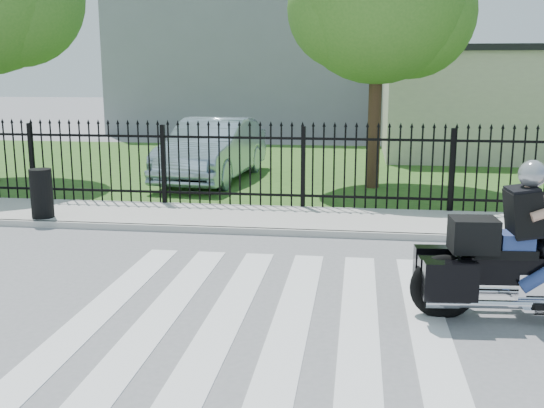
# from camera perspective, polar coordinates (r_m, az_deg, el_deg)

# --- Properties ---
(ground) EXTENTS (120.00, 120.00, 0.00)m
(ground) POSITION_cam_1_polar(r_m,az_deg,el_deg) (7.72, -1.27, -10.40)
(ground) COLOR slate
(ground) RESTS_ON ground
(crosswalk) EXTENTS (5.00, 5.50, 0.01)m
(crosswalk) POSITION_cam_1_polar(r_m,az_deg,el_deg) (7.72, -1.27, -10.36)
(crosswalk) COLOR silver
(crosswalk) RESTS_ON ground
(sidewalk) EXTENTS (40.00, 2.00, 0.12)m
(sidewalk) POSITION_cam_1_polar(r_m,az_deg,el_deg) (12.44, 2.36, -1.44)
(sidewalk) COLOR #ADAAA3
(sidewalk) RESTS_ON ground
(curb) EXTENTS (40.00, 0.12, 0.12)m
(curb) POSITION_cam_1_polar(r_m,az_deg,el_deg) (11.47, 1.88, -2.58)
(curb) COLOR #ADAAA3
(curb) RESTS_ON ground
(grass_strip) EXTENTS (40.00, 12.00, 0.02)m
(grass_strip) POSITION_cam_1_polar(r_m,az_deg,el_deg) (19.31, 4.35, 3.18)
(grass_strip) COLOR #28511B
(grass_strip) RESTS_ON ground
(iron_fence) EXTENTS (26.00, 0.04, 1.80)m
(iron_fence) POSITION_cam_1_polar(r_m,az_deg,el_deg) (13.26, 2.80, 3.10)
(iron_fence) COLOR black
(iron_fence) RESTS_ON ground
(building_low) EXTENTS (10.00, 6.00, 3.50)m
(building_low) POSITION_cam_1_polar(r_m,az_deg,el_deg) (23.81, 22.30, 8.20)
(building_low) COLOR beige
(building_low) RESTS_ON ground
(building_low_roof) EXTENTS (10.20, 6.20, 0.20)m
(building_low_roof) POSITION_cam_1_polar(r_m,az_deg,el_deg) (23.79, 22.65, 12.64)
(building_low_roof) COLOR black
(building_low_roof) RESTS_ON building_low
(building_tall) EXTENTS (15.00, 10.00, 12.00)m
(building_tall) POSITION_cam_1_polar(r_m,az_deg,el_deg) (33.45, 0.71, 17.19)
(building_tall) COLOR gray
(building_tall) RESTS_ON ground
(motorcycle_rider) EXTENTS (2.97, 1.04, 1.96)m
(motorcycle_rider) POSITION_cam_1_polar(r_m,az_deg,el_deg) (8.14, 22.18, -4.16)
(motorcycle_rider) COLOR black
(motorcycle_rider) RESTS_ON ground
(parked_car) EXTENTS (2.19, 5.12, 1.64)m
(parked_car) POSITION_cam_1_polar(r_m,az_deg,el_deg) (17.19, -5.35, 4.88)
(parked_car) COLOR #9BB1C3
(parked_car) RESTS_ON grass_strip
(litter_bin) EXTENTS (0.48, 0.48, 0.95)m
(litter_bin) POSITION_cam_1_polar(r_m,az_deg,el_deg) (13.08, -19.95, 0.91)
(litter_bin) COLOR black
(litter_bin) RESTS_ON sidewalk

